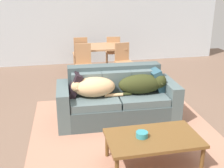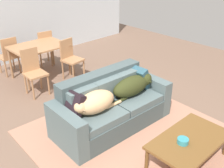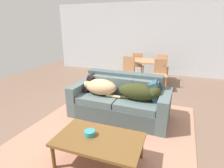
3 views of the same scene
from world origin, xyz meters
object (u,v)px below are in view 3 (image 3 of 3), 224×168
Objects in this scene: dog_on_right_cushion at (140,92)px; dining_table at (147,63)px; bowl_on_coffee_table at (90,133)px; dining_chair_far_right at (162,66)px; dining_chair_near_right at (160,73)px; coffee_table at (99,141)px; dining_chair_far_left at (138,64)px; throw_pillow_by_left_arm at (91,82)px; throw_pillow_by_right_arm at (156,91)px; dog_on_left_cushion at (100,87)px; dining_chair_near_left at (128,71)px; couch at (120,101)px.

dog_on_right_cushion is 0.81× the size of dining_table.
dining_chair_far_right is at bearing 82.46° from bowl_on_coffee_table.
dining_chair_near_right is (0.19, 2.08, -0.13)m from dog_on_right_cushion.
dining_chair_far_left is at bearing 95.50° from coffee_table.
dining_chair_far_left is at bearing 120.14° from dining_chair_near_right.
dog_on_right_cushion is 2.39× the size of throw_pillow_by_left_arm.
throw_pillow_by_left_arm is 0.44× the size of dining_chair_far_left.
dining_table is (-0.57, 2.49, 0.04)m from throw_pillow_by_right_arm.
dog_on_left_cushion is 3.23m from dining_chair_far_left.
dining_chair_near_right reaches higher than bowl_on_coffee_table.
dog_on_left_cushion is 2.10× the size of throw_pillow_by_left_arm.
dining_chair_near_left reaches higher than dining_chair_far_left.
dining_chair_near_left is at bearing 78.85° from throw_pillow_by_left_arm.
dog_on_left_cushion is 2.30m from dining_chair_near_right.
couch is 2.43× the size of dog_on_left_cushion.
throw_pillow_by_right_arm is at bearing 68.54° from coffee_table.
couch is at bearing -177.88° from throw_pillow_by_right_arm.
dining_chair_far_right reaches higher than dining_chair_near_right.
dining_chair_near_left is (-1.06, 1.87, -0.13)m from throw_pillow_by_right_arm.
dog_on_left_cushion is 0.71× the size of dining_table.
dining_chair_far_right is (0.44, 0.53, -0.18)m from dining_table.
dog_on_right_cushion reaches higher than dog_on_left_cushion.
coffee_table is at bearing -60.36° from throw_pillow_by_left_arm.
dining_chair_far_right is at bearing 83.62° from dining_chair_near_right.
couch reaches higher than coffee_table.
couch is at bearing -115.29° from dining_chair_near_right.
dining_chair_near_left is (-0.49, 3.31, 0.16)m from coffee_table.
bowl_on_coffee_table is (0.41, -1.32, -0.19)m from dog_on_left_cushion.
dining_table is at bearing 125.15° from dining_chair_far_left.
dining_chair_near_left is at bearing 87.77° from dining_chair_far_left.
couch is 1.42m from coffee_table.
throw_pillow_by_right_arm is at bearing 7.46° from dog_on_left_cushion.
throw_pillow_by_right_arm is 0.44× the size of dining_chair_far_right.
dining_table is at bearing 54.41° from dining_chair_near_left.
dog_on_left_cushion is 0.92× the size of dining_chair_near_right.
dining_chair_near_right is 1.00× the size of dining_chair_far_right.
throw_pillow_by_left_arm is 3.24m from dining_chair_far_right.
dining_chair_near_right is at bearing 74.78° from couch.
couch reaches higher than dog_on_left_cushion.
dining_chair_near_left is (-0.49, -0.62, -0.17)m from dining_table.
dining_table is at bearing 88.83° from couch.
dining_chair_near_left is at bearing 102.59° from couch.
throw_pillow_by_right_arm is at bearing 63.46° from bowl_on_coffee_table.
dog_on_right_cushion reaches higher than dining_table.
bowl_on_coffee_table is 0.16× the size of dining_chair_near_left.
dining_table is at bearing 87.90° from bowl_on_coffee_table.
bowl_on_coffee_table is at bearing -92.10° from dining_table.
dining_chair_near_right is at bearing 82.06° from coffee_table.
dining_chair_far_right is (0.44, 4.46, 0.15)m from coffee_table.
couch is at bearing -76.53° from dining_chair_near_left.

